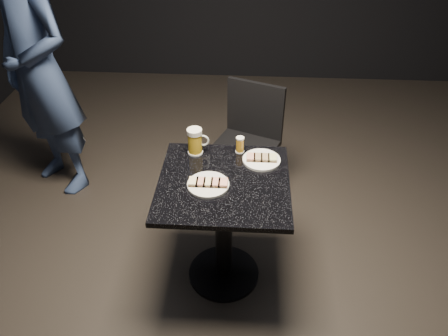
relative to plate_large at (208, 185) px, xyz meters
The scene contains 10 objects.
floor 0.76m from the plate_large, 30.98° to the left, with size 6.00×6.00×0.00m, color black.
plate_large is the anchor object (origin of this frame).
plate_small 0.37m from the plate_large, 40.98° to the left, with size 0.21×0.21×0.01m, color white.
patron 1.59m from the plate_large, 142.75° to the left, with size 0.69×0.45×1.89m, color navy.
table 0.27m from the plate_large, 30.98° to the left, with size 0.70×0.70×0.75m.
beer_mug 0.33m from the plate_large, 108.33° to the left, with size 0.13×0.09×0.16m.
beer_tumbler 0.37m from the plate_large, 64.78° to the left, with size 0.05×0.05×0.10m.
chair 0.93m from the plate_large, 77.15° to the left, with size 0.55×0.55×0.88m.
canapes_on_plate_large 0.02m from the plate_large, ahead, with size 0.20×0.07×0.02m.
canapes_on_plate_small 0.37m from the plate_large, 40.98° to the left, with size 0.17×0.07×0.02m.
Camera 1 is at (0.12, -1.83, 2.18)m, focal length 35.00 mm.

